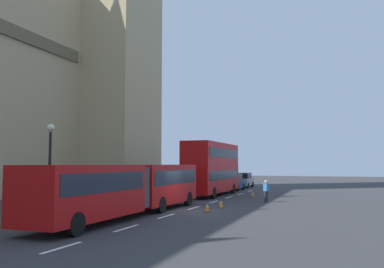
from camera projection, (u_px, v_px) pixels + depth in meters
ground_plane at (185, 211)px, 25.59m from camera, size 160.00×160.00×0.00m
lane_centre_marking at (194, 208)px, 27.19m from camera, size 39.00×0.16×0.01m
articulated_bus at (129, 185)px, 22.97m from camera, size 15.91×2.54×2.90m
double_decker_bus at (212, 167)px, 38.17m from camera, size 10.66×2.54×4.90m
sedan_lead at (233, 182)px, 45.97m from camera, size 4.40×1.86×1.85m
sedan_trailing at (244, 180)px, 51.67m from camera, size 4.40×1.86×1.85m
traffic_cone_west at (207, 207)px, 24.87m from camera, size 0.36×0.36×0.58m
traffic_cone_middle at (221, 204)px, 27.31m from camera, size 0.36×0.36×0.58m
traffic_cone_east at (253, 194)px, 36.52m from camera, size 0.36×0.36×0.58m
street_lamp at (50, 162)px, 23.44m from camera, size 0.44×0.44×5.27m
pedestrian_near_cones at (266, 190)px, 31.40m from camera, size 0.43×0.46×1.69m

